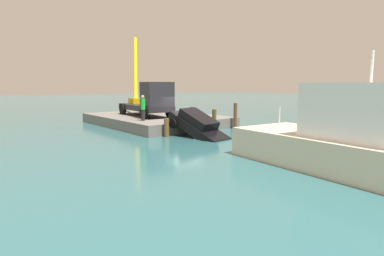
{
  "coord_description": "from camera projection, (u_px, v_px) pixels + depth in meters",
  "views": [
    {
      "loc": [
        19.63,
        -14.86,
        3.43
      ],
      "look_at": [
        2.56,
        -1.25,
        0.48
      ],
      "focal_mm": 29.91,
      "sensor_mm": 36.0,
      "label": 1
    }
  ],
  "objects": [
    {
      "name": "ground",
      "position": [
        184.0,
        129.0,
        24.85
      ],
      "size": [
        200.0,
        200.0,
        0.0
      ],
      "primitive_type": "plane",
      "color": "#2D6066"
    },
    {
      "name": "dock",
      "position": [
        156.0,
        120.0,
        28.0
      ],
      "size": [
        11.94,
        8.58,
        0.8
      ],
      "primitive_type": "cube",
      "color": "slate",
      "rests_on": "ground"
    },
    {
      "name": "crane_truck",
      "position": [
        149.0,
        99.0,
        26.59
      ],
      "size": [
        9.48,
        4.26,
        7.42
      ],
      "color": "black",
      "rests_on": "dock"
    },
    {
      "name": "dock_worker",
      "position": [
        143.0,
        108.0,
        23.54
      ],
      "size": [
        0.34,
        0.34,
        1.88
      ],
      "color": "black",
      "rests_on": "dock"
    },
    {
      "name": "salvaged_car",
      "position": [
        198.0,
        126.0,
        21.12
      ],
      "size": [
        4.39,
        2.43,
        2.57
      ],
      "color": "black",
      "rests_on": "ground"
    },
    {
      "name": "piling_near",
      "position": [
        167.0,
        128.0,
        21.24
      ],
      "size": [
        0.34,
        0.34,
        1.24
      ],
      "primitive_type": "cylinder",
      "color": "brown",
      "rests_on": "ground"
    },
    {
      "name": "piling_mid",
      "position": [
        192.0,
        120.0,
        22.49
      ],
      "size": [
        0.34,
        0.34,
        1.9
      ],
      "primitive_type": "cylinder",
      "color": "brown",
      "rests_on": "ground"
    },
    {
      "name": "piling_far",
      "position": [
        214.0,
        120.0,
        23.74
      ],
      "size": [
        0.33,
        0.33,
        1.64
      ],
      "primitive_type": "cylinder",
      "color": "brown",
      "rests_on": "ground"
    },
    {
      "name": "piling_end",
      "position": [
        235.0,
        116.0,
        25.12
      ],
      "size": [
        0.28,
        0.28,
        2.02
      ],
      "primitive_type": "cylinder",
      "color": "brown",
      "rests_on": "ground"
    }
  ]
}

